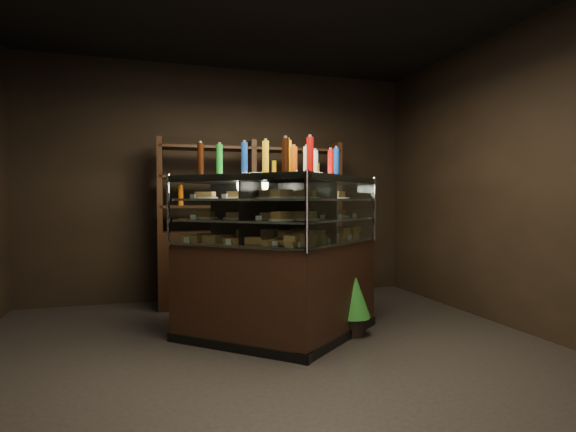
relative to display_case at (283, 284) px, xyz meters
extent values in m
plane|color=black|center=(-0.22, -0.56, -0.50)|extent=(5.00, 5.00, 0.00)
cube|color=black|center=(-0.22, 1.94, 1.00)|extent=(5.00, 0.02, 3.00)
cube|color=black|center=(-0.22, -3.06, 1.00)|extent=(5.00, 0.02, 3.00)
cube|color=black|center=(2.28, -0.56, 1.00)|extent=(0.02, 5.00, 3.00)
cube|color=black|center=(0.29, 0.00, -0.06)|extent=(1.46, 1.38, 0.88)
cube|color=black|center=(0.29, 0.00, -0.46)|extent=(1.50, 1.42, 0.08)
cube|color=black|center=(0.29, 0.00, 0.97)|extent=(1.46, 1.38, 0.06)
cube|color=silver|center=(0.29, 0.00, 0.39)|extent=(1.39, 1.30, 0.02)
cube|color=silver|center=(0.29, 0.00, 0.59)|extent=(1.39, 1.30, 0.02)
cube|color=silver|center=(0.29, 0.00, 0.78)|extent=(1.39, 1.30, 0.02)
cube|color=white|center=(0.51, -0.27, 0.69)|extent=(1.03, 0.87, 0.62)
cylinder|color=silver|center=(1.02, 0.17, 0.69)|extent=(0.03, 0.03, 0.64)
cylinder|color=silver|center=(-0.01, -0.69, 0.69)|extent=(0.03, 0.03, 0.64)
cube|color=black|center=(-0.29, 0.01, -0.06)|extent=(1.45, 1.40, 0.88)
cube|color=black|center=(-0.29, 0.01, -0.46)|extent=(1.49, 1.44, 0.08)
cube|color=black|center=(-0.29, 0.01, 0.97)|extent=(1.45, 1.40, 0.06)
cube|color=silver|center=(-0.29, 0.01, 0.39)|extent=(1.37, 1.32, 0.02)
cube|color=silver|center=(-0.29, 0.01, 0.59)|extent=(1.37, 1.32, 0.02)
cube|color=silver|center=(-0.29, 0.01, 0.78)|extent=(1.37, 1.32, 0.02)
cube|color=white|center=(-0.52, -0.25, 0.69)|extent=(1.00, 0.91, 0.62)
cylinder|color=silver|center=(-0.01, -0.69, 0.69)|extent=(0.03, 0.03, 0.64)
cylinder|color=silver|center=(-1.01, 0.21, 0.69)|extent=(0.03, 0.03, 0.64)
cube|color=#DA944E|center=(-0.12, -0.39, 0.42)|extent=(0.20, 0.18, 0.06)
cube|color=#DA944E|center=(0.05, -0.25, 0.42)|extent=(0.20, 0.18, 0.06)
cube|color=#DA944E|center=(0.22, -0.10, 0.42)|extent=(0.20, 0.18, 0.06)
cube|color=#DA944E|center=(0.39, 0.04, 0.42)|extent=(0.20, 0.18, 0.06)
cube|color=#DA944E|center=(0.57, 0.19, 0.42)|extent=(0.20, 0.18, 0.06)
cube|color=#DA944E|center=(0.74, 0.33, 0.42)|extent=(0.20, 0.18, 0.06)
cylinder|color=white|center=(-0.11, -0.33, 0.61)|extent=(0.24, 0.24, 0.02)
cube|color=#DA944E|center=(-0.11, -0.33, 0.64)|extent=(0.18, 0.17, 0.05)
cylinder|color=white|center=(0.16, -0.11, 0.61)|extent=(0.24, 0.24, 0.02)
cube|color=#DA944E|center=(0.16, -0.11, 0.64)|extent=(0.18, 0.17, 0.05)
cylinder|color=white|center=(0.42, 0.11, 0.61)|extent=(0.24, 0.24, 0.02)
cube|color=#DA944E|center=(0.42, 0.11, 0.64)|extent=(0.18, 0.17, 0.05)
cylinder|color=white|center=(0.68, 0.33, 0.61)|extent=(0.24, 0.24, 0.02)
cube|color=#DA944E|center=(0.68, 0.33, 0.64)|extent=(0.18, 0.17, 0.05)
cylinder|color=white|center=(-0.11, -0.33, 0.80)|extent=(0.24, 0.24, 0.02)
cube|color=#DA944E|center=(-0.11, -0.33, 0.83)|extent=(0.18, 0.17, 0.05)
cylinder|color=white|center=(0.16, -0.11, 0.80)|extent=(0.24, 0.24, 0.02)
cube|color=#DA944E|center=(0.16, -0.11, 0.83)|extent=(0.18, 0.17, 0.05)
cylinder|color=white|center=(0.42, 0.11, 0.80)|extent=(0.24, 0.24, 0.02)
cube|color=#DA944E|center=(0.42, 0.11, 0.83)|extent=(0.18, 0.17, 0.05)
cylinder|color=white|center=(0.68, 0.33, 0.80)|extent=(0.24, 0.24, 0.02)
cube|color=#DA944E|center=(0.68, 0.33, 0.83)|extent=(0.18, 0.17, 0.05)
cube|color=#DA944E|center=(-0.73, 0.36, 0.42)|extent=(0.19, 0.19, 0.06)
cube|color=#DA944E|center=(-0.56, 0.21, 0.42)|extent=(0.19, 0.19, 0.06)
cube|color=#DA944E|center=(-0.39, 0.06, 0.42)|extent=(0.19, 0.19, 0.06)
cube|color=#DA944E|center=(-0.22, -0.09, 0.42)|extent=(0.19, 0.19, 0.06)
cube|color=#DA944E|center=(-0.06, -0.24, 0.42)|extent=(0.19, 0.19, 0.06)
cube|color=#DA944E|center=(0.11, -0.40, 0.42)|extent=(0.19, 0.19, 0.06)
cylinder|color=white|center=(-0.66, 0.35, 0.61)|extent=(0.24, 0.24, 0.02)
cube|color=#DA944E|center=(-0.66, 0.35, 0.64)|extent=(0.18, 0.18, 0.05)
cylinder|color=white|center=(-0.41, 0.12, 0.61)|extent=(0.24, 0.24, 0.02)
cube|color=#DA944E|center=(-0.41, 0.12, 0.64)|extent=(0.18, 0.18, 0.05)
cylinder|color=white|center=(-0.16, -0.11, 0.61)|extent=(0.24, 0.24, 0.02)
cube|color=#DA944E|center=(-0.16, -0.11, 0.64)|extent=(0.18, 0.18, 0.05)
cylinder|color=white|center=(0.09, -0.34, 0.61)|extent=(0.24, 0.24, 0.02)
cube|color=#DA944E|center=(0.09, -0.34, 0.64)|extent=(0.18, 0.18, 0.05)
cylinder|color=white|center=(-0.66, 0.35, 0.80)|extent=(0.24, 0.24, 0.02)
cube|color=#DA944E|center=(-0.66, 0.35, 0.83)|extent=(0.18, 0.18, 0.05)
cylinder|color=white|center=(-0.41, 0.12, 0.80)|extent=(0.24, 0.24, 0.02)
cube|color=#DA944E|center=(-0.41, 0.12, 0.83)|extent=(0.18, 0.18, 0.05)
cylinder|color=white|center=(-0.16, -0.11, 0.80)|extent=(0.24, 0.24, 0.02)
cube|color=#DA944E|center=(-0.16, -0.11, 0.83)|extent=(0.18, 0.18, 0.05)
cylinder|color=white|center=(0.09, -0.34, 0.80)|extent=(0.24, 0.24, 0.02)
cube|color=#DA944E|center=(0.09, -0.34, 0.83)|extent=(0.18, 0.18, 0.05)
cylinder|color=#147223|center=(-0.15, -0.37, 1.14)|extent=(0.06, 0.06, 0.28)
cylinder|color=silver|center=(-0.15, -0.37, 1.29)|extent=(0.03, 0.03, 0.02)
cylinder|color=yellow|center=(0.03, -0.22, 1.14)|extent=(0.06, 0.06, 0.28)
cylinder|color=silver|center=(0.03, -0.22, 1.29)|extent=(0.03, 0.03, 0.02)
cylinder|color=#D8590A|center=(0.20, -0.08, 1.14)|extent=(0.06, 0.06, 0.28)
cylinder|color=silver|center=(0.20, -0.08, 1.29)|extent=(0.03, 0.03, 0.02)
cylinder|color=#B20C0A|center=(0.37, 0.07, 1.14)|extent=(0.06, 0.06, 0.28)
cylinder|color=silver|center=(0.37, 0.07, 1.29)|extent=(0.03, 0.03, 0.02)
cylinder|color=#0F38B2|center=(0.54, 0.21, 1.14)|extent=(0.06, 0.06, 0.28)
cylinder|color=silver|center=(0.54, 0.21, 1.29)|extent=(0.03, 0.03, 0.02)
cylinder|color=silver|center=(0.72, 0.36, 1.14)|extent=(0.06, 0.06, 0.28)
cylinder|color=silver|center=(0.72, 0.36, 1.29)|extent=(0.03, 0.03, 0.02)
cylinder|color=#147223|center=(-0.70, 0.39, 1.14)|extent=(0.06, 0.06, 0.28)
cylinder|color=silver|center=(-0.70, 0.39, 1.29)|extent=(0.03, 0.03, 0.02)
cylinder|color=yellow|center=(-0.54, 0.23, 1.14)|extent=(0.06, 0.06, 0.28)
cylinder|color=silver|center=(-0.54, 0.23, 1.29)|extent=(0.03, 0.03, 0.02)
cylinder|color=#D8590A|center=(-0.37, 0.08, 1.14)|extent=(0.06, 0.06, 0.28)
cylinder|color=silver|center=(-0.37, 0.08, 1.29)|extent=(0.03, 0.03, 0.02)
cylinder|color=#B20C0A|center=(-0.20, -0.07, 1.14)|extent=(0.06, 0.06, 0.28)
cylinder|color=silver|center=(-0.20, -0.07, 1.29)|extent=(0.03, 0.03, 0.02)
cylinder|color=#0F38B2|center=(-0.03, -0.22, 1.14)|extent=(0.06, 0.06, 0.28)
cylinder|color=silver|center=(-0.03, -0.22, 1.29)|extent=(0.03, 0.03, 0.02)
cylinder|color=silver|center=(0.13, -0.37, 1.14)|extent=(0.06, 0.06, 0.28)
cylinder|color=silver|center=(0.13, -0.37, 1.29)|extent=(0.03, 0.03, 0.02)
cylinder|color=black|center=(0.65, -0.08, -0.42)|extent=(0.23, 0.23, 0.17)
cone|color=#18561A|center=(0.65, -0.08, -0.09)|extent=(0.35, 0.35, 0.48)
cone|color=#18561A|center=(0.65, -0.08, 0.07)|extent=(0.27, 0.27, 0.34)
cube|color=black|center=(0.03, 1.49, -0.05)|extent=(2.25, 0.52, 0.90)
cube|color=black|center=(-1.06, 1.54, 0.95)|extent=(0.08, 0.38, 1.10)
cube|color=black|center=(0.03, 1.49, 0.95)|extent=(0.08, 0.38, 1.10)
cube|color=black|center=(1.11, 1.44, 0.95)|extent=(0.08, 0.38, 1.10)
cube|color=black|center=(0.03, 1.49, 0.70)|extent=(2.20, 0.47, 0.03)
cube|color=black|center=(0.03, 1.49, 1.05)|extent=(2.20, 0.47, 0.03)
cube|color=black|center=(0.03, 1.49, 1.40)|extent=(2.20, 0.47, 0.03)
cylinder|color=#147223|center=(-0.82, 1.53, 0.82)|extent=(0.06, 0.06, 0.22)
cylinder|color=yellow|center=(-0.25, 1.50, 0.82)|extent=(0.06, 0.06, 0.22)
cylinder|color=#D8590A|center=(0.31, 1.48, 0.82)|extent=(0.06, 0.06, 0.22)
cylinder|color=#B20C0A|center=(0.88, 1.45, 0.82)|extent=(0.06, 0.06, 0.22)
camera|label=1|loc=(-1.15, -3.93, 0.77)|focal=28.00mm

